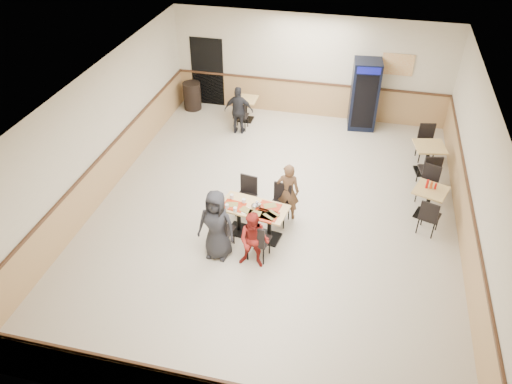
% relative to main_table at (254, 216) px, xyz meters
% --- Properties ---
extents(ground, '(10.00, 10.00, 0.00)m').
position_rel_main_table_xyz_m(ground, '(0.27, 0.80, -0.49)').
color(ground, beige).
rests_on(ground, ground).
extents(room_shell, '(10.00, 10.00, 10.00)m').
position_rel_main_table_xyz_m(room_shell, '(2.04, 3.34, 0.09)').
color(room_shell, silver).
rests_on(room_shell, ground).
extents(main_table, '(1.47, 0.90, 0.74)m').
position_rel_main_table_xyz_m(main_table, '(0.00, 0.00, 0.00)').
color(main_table, black).
rests_on(main_table, ground).
extents(main_chairs, '(1.46, 1.79, 0.94)m').
position_rel_main_table_xyz_m(main_chairs, '(-0.05, 0.01, -0.02)').
color(main_chairs, black).
rests_on(main_chairs, ground).
extents(diner_woman_left, '(0.78, 0.53, 1.54)m').
position_rel_main_table_xyz_m(diner_woman_left, '(-0.57, -0.76, 0.28)').
color(diner_woman_left, black).
rests_on(diner_woman_left, ground).
extents(diner_woman_right, '(0.62, 0.49, 1.26)m').
position_rel_main_table_xyz_m(diner_woman_right, '(0.21, -0.88, 0.14)').
color(diner_woman_right, maroon).
rests_on(diner_woman_right, ground).
extents(diner_man_opposite, '(0.53, 0.37, 1.38)m').
position_rel_main_table_xyz_m(diner_man_opposite, '(0.57, 0.76, 0.19)').
color(diner_man_opposite, brown).
rests_on(diner_man_opposite, ground).
extents(lone_diner, '(0.83, 0.40, 1.38)m').
position_rel_main_table_xyz_m(lone_diner, '(-1.45, 4.22, 0.20)').
color(lone_diner, black).
rests_on(lone_diner, ground).
extents(tabletop_clutter, '(1.23, 0.72, 0.12)m').
position_rel_main_table_xyz_m(tabletop_clutter, '(0.05, -0.09, 0.27)').
color(tabletop_clutter, '#A8250B').
rests_on(tabletop_clutter, main_table).
extents(side_table_near, '(0.85, 0.85, 0.71)m').
position_rel_main_table_xyz_m(side_table_near, '(3.58, 1.52, -0.02)').
color(side_table_near, black).
rests_on(side_table_near, ground).
extents(side_table_near_chair_south, '(0.53, 0.53, 0.90)m').
position_rel_main_table_xyz_m(side_table_near_chair_south, '(3.58, 0.95, -0.04)').
color(side_table_near_chair_south, black).
rests_on(side_table_near_chair_south, ground).
extents(side_table_near_chair_north, '(0.53, 0.53, 0.90)m').
position_rel_main_table_xyz_m(side_table_near_chair_north, '(3.58, 2.09, -0.04)').
color(side_table_near_chair_north, black).
rests_on(side_table_near_chair_north, ground).
extents(side_table_far, '(0.84, 0.84, 0.77)m').
position_rel_main_table_xyz_m(side_table_far, '(3.62, 3.32, 0.02)').
color(side_table_far, black).
rests_on(side_table_far, ground).
extents(side_table_far_chair_south, '(0.53, 0.53, 0.97)m').
position_rel_main_table_xyz_m(side_table_far_chair_south, '(3.62, 2.71, -0.01)').
color(side_table_far_chair_south, black).
rests_on(side_table_far_chair_south, ground).
extents(side_table_far_chair_north, '(0.53, 0.53, 0.97)m').
position_rel_main_table_xyz_m(side_table_far_chair_north, '(3.62, 3.94, -0.01)').
color(side_table_far_chair_north, black).
rests_on(side_table_far_chair_north, ground).
extents(condiment_caddy, '(0.23, 0.06, 0.20)m').
position_rel_main_table_xyz_m(condiment_caddy, '(3.54, 1.57, 0.31)').
color(condiment_caddy, red).
rests_on(condiment_caddy, side_table_near).
extents(back_table, '(0.65, 0.65, 0.69)m').
position_rel_main_table_xyz_m(back_table, '(-1.45, 5.00, -0.04)').
color(back_table, black).
rests_on(back_table, ground).
extents(back_table_chair_lone, '(0.41, 0.41, 0.87)m').
position_rel_main_table_xyz_m(back_table_chair_lone, '(-1.45, 4.45, -0.06)').
color(back_table_chair_lone, black).
rests_on(back_table_chair_lone, ground).
extents(pepsi_cooler, '(0.82, 0.82, 1.97)m').
position_rel_main_table_xyz_m(pepsi_cooler, '(1.89, 5.39, 0.50)').
color(pepsi_cooler, black).
rests_on(pepsi_cooler, ground).
extents(trash_bin, '(0.53, 0.53, 0.84)m').
position_rel_main_table_xyz_m(trash_bin, '(-3.22, 5.35, -0.07)').
color(trash_bin, black).
rests_on(trash_bin, ground).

